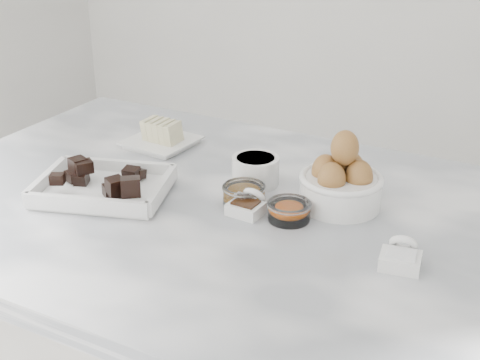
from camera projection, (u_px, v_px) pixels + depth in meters
name	position (u px, v px, depth m)	size (l,w,h in m)	color
marble_slab	(222.00, 214.00, 1.20)	(1.20, 0.80, 0.04)	white
chocolate_dish	(103.00, 182.00, 1.22)	(0.28, 0.24, 0.06)	white
butter_plate	(160.00, 136.00, 1.45)	(0.15, 0.15, 0.06)	white
sugar_ramekin	(255.00, 169.00, 1.27)	(0.09, 0.09, 0.05)	white
egg_bowl	(341.00, 182.00, 1.17)	(0.15, 0.15, 0.14)	white
honey_bowl	(244.00, 194.00, 1.20)	(0.08, 0.08, 0.03)	white
zest_bowl	(289.00, 210.00, 1.14)	(0.08, 0.08, 0.03)	white
vanilla_spoon	(248.00, 205.00, 1.16)	(0.06, 0.07, 0.04)	white
salt_spoon	(401.00, 256.00, 1.00)	(0.07, 0.08, 0.05)	white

